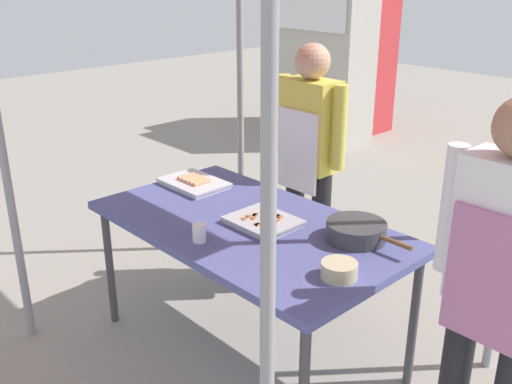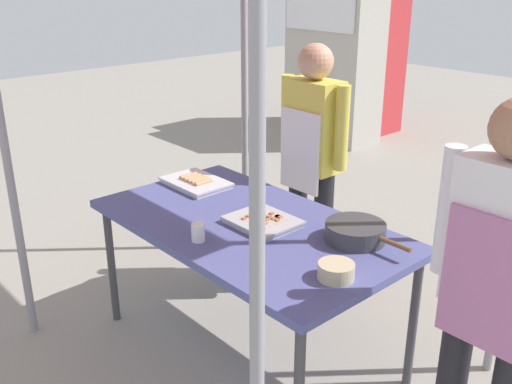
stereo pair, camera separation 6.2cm
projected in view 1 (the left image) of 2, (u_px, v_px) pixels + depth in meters
The scene contains 11 objects.
ground_plane at pixel (249, 348), 3.18m from camera, with size 18.00×18.00×0.00m, color gray.
stall_table at pixel (249, 232), 2.92m from camera, with size 1.60×0.90×0.75m.
tray_grilled_sausages at pixel (194, 183), 3.38m from camera, with size 0.38×0.27×0.05m.
tray_meat_skewers at pixel (263, 222), 2.87m from camera, with size 0.33×0.28×0.04m.
cooking_wok at pixel (356, 230), 2.71m from camera, with size 0.44×0.28×0.09m.
condiment_bowl at pixel (339, 270), 2.38m from camera, with size 0.15×0.15×0.07m, color #BFB28C.
drink_cup_near_edge at pixel (199, 233), 2.69m from camera, with size 0.06×0.06×0.09m, color white.
vendor_woman at pixel (309, 149), 3.55m from camera, with size 0.52×0.22×1.53m.
customer_nearby at pixel (500, 271), 2.10m from camera, with size 0.52×0.23×1.56m.
neighbor_stall_left at pixel (347, 44), 7.11m from camera, with size 1.01×0.77×2.09m.
neighbor_stall_right at pixel (325, 61), 6.75m from camera, with size 1.08×0.56×1.81m.
Camera 1 is at (1.95, -1.79, 1.95)m, focal length 40.99 mm.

